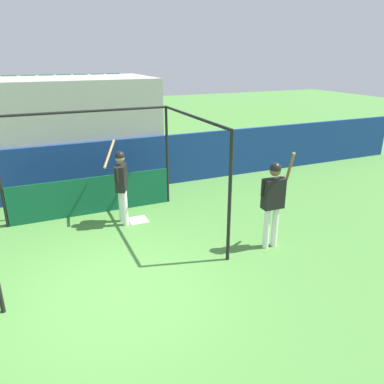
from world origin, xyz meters
name	(u,v)px	position (x,y,z in m)	size (l,w,h in m)	color
ground_plane	(119,293)	(0.00, 0.00, 0.00)	(60.00, 60.00, 0.00)	#477F38
outfield_wall	(75,171)	(0.00, 5.10, 0.77)	(24.00, 0.12, 1.55)	navy
bleacher_section	(65,131)	(0.00, 6.76, 1.61)	(5.40, 3.20, 3.23)	#9E9E99
batting_cage	(95,179)	(0.22, 3.03, 1.12)	(4.12, 3.49, 2.62)	black
home_plate	(138,220)	(1.13, 2.78, 0.01)	(0.44, 0.44, 0.02)	white
player_batter	(121,180)	(0.78, 2.79, 1.09)	(0.58, 0.96, 1.93)	white
player_waiting	(273,197)	(3.34, 0.37, 1.13)	(0.76, 0.49, 2.09)	white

